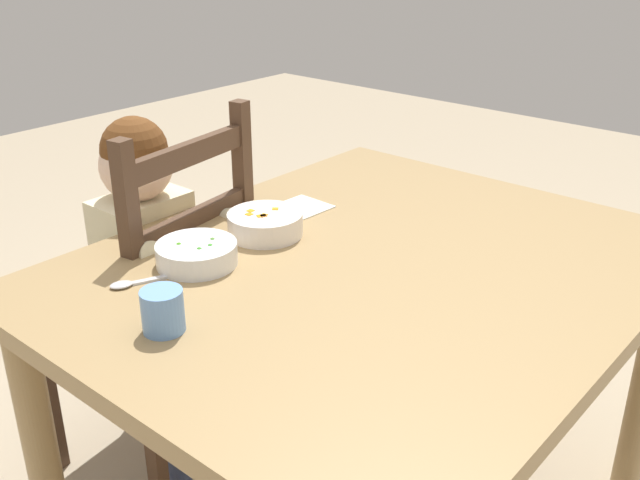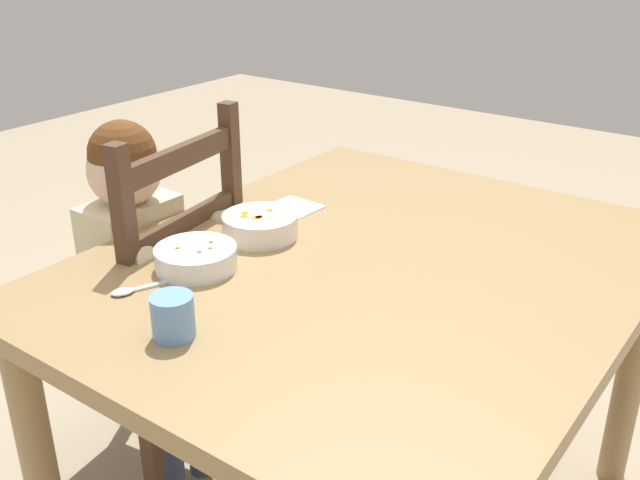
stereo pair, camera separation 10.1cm
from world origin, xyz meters
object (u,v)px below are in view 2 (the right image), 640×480
at_px(bowl_of_peas, 196,257).
at_px(drinking_cup, 173,316).
at_px(bowl_of_carrots, 260,225).
at_px(dining_chair, 149,317).
at_px(dining_table, 370,301).
at_px(spoon, 133,289).
at_px(child_figure, 142,257).

distance_m(bowl_of_peas, drinking_cup, 0.26).
bearing_deg(drinking_cup, bowl_of_carrots, 20.98).
xyz_separation_m(dining_chair, bowl_of_peas, (-0.11, -0.30, 0.29)).
xyz_separation_m(dining_table, bowl_of_carrots, (-0.04, 0.26, 0.12)).
bearing_deg(dining_chair, bowl_of_carrots, -72.99).
xyz_separation_m(bowl_of_peas, bowl_of_carrots, (0.20, 0.00, 0.00)).
distance_m(dining_chair, bowl_of_carrots, 0.43).
bearing_deg(bowl_of_peas, dining_chair, 70.26).
relative_size(bowl_of_carrots, spoon, 1.25).
xyz_separation_m(dining_table, child_figure, (-0.14, 0.56, 0.00)).
xyz_separation_m(bowl_of_carrots, drinking_cup, (-0.41, -0.16, 0.01)).
bearing_deg(spoon, bowl_of_carrots, -4.33).
bearing_deg(child_figure, bowl_of_peas, -108.69).
height_order(dining_table, drinking_cup, drinking_cup).
bearing_deg(dining_table, bowl_of_carrots, 98.93).
xyz_separation_m(dining_table, drinking_cup, (-0.45, 0.11, 0.13)).
relative_size(bowl_of_carrots, drinking_cup, 2.19).
relative_size(bowl_of_peas, drinking_cup, 2.17).
bearing_deg(spoon, drinking_cup, -109.82).
bearing_deg(bowl_of_peas, drinking_cup, -143.18).
relative_size(child_figure, bowl_of_peas, 5.85).
height_order(dining_chair, drinking_cup, dining_chair).
relative_size(spoon, drinking_cup, 1.76).
height_order(dining_chair, bowl_of_carrots, dining_chair).
bearing_deg(dining_chair, bowl_of_peas, -109.74).
bearing_deg(bowl_of_peas, child_figure, 71.31).
height_order(dining_table, bowl_of_carrots, bowl_of_carrots).
height_order(spoon, drinking_cup, drinking_cup).
relative_size(dining_table, spoon, 9.31).
xyz_separation_m(dining_chair, child_figure, (-0.01, -0.01, 0.17)).
xyz_separation_m(bowl_of_carrots, spoon, (-0.34, 0.03, -0.02)).
distance_m(bowl_of_peas, bowl_of_carrots, 0.20).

